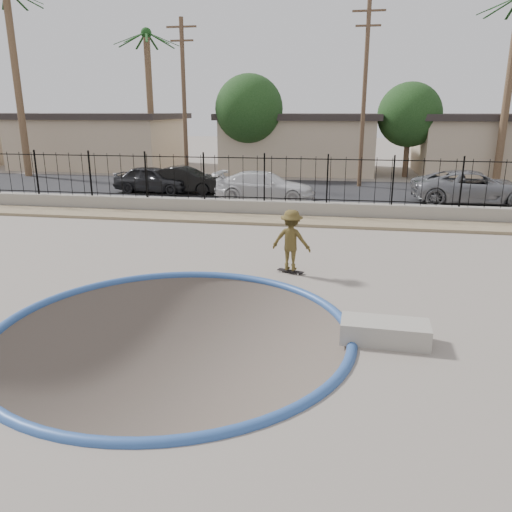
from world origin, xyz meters
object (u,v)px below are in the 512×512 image
object	(u,v)px
car_a	(153,179)
car_b	(185,180)
skateboard	(291,271)
skater	(291,244)
car_d	(473,187)
concrete_ledge	(385,332)
car_c	(265,186)

from	to	relation	value
car_a	car_b	xyz separation A→B (m)	(1.65, 0.11, -0.02)
skateboard	skater	bearing A→B (deg)	93.95
skater	car_a	distance (m)	14.54
skater	car_d	xyz separation A→B (m)	(7.06, 11.31, -0.01)
car_d	concrete_ledge	bearing A→B (deg)	159.20
skater	car_a	xyz separation A→B (m)	(-8.36, 11.89, -0.07)
car_a	skater	bearing A→B (deg)	-139.20
concrete_ledge	skater	bearing A→B (deg)	119.65
concrete_ledge	car_c	xyz separation A→B (m)	(-4.47, 14.21, 0.51)
concrete_ledge	car_c	size ratio (longest dim) A/B	0.34
car_c	skateboard	bearing A→B (deg)	-163.84
car_b	car_c	distance (m)	4.65
skateboard	concrete_ledge	xyz separation A→B (m)	(2.14, -3.76, 0.15)
car_b	car_a	bearing A→B (deg)	95.45
car_c	car_d	xyz separation A→B (m)	(9.39, 0.86, 0.07)
skater	skateboard	size ratio (longest dim) A/B	2.17
skateboard	car_d	bearing A→B (deg)	76.02
concrete_ledge	car_d	xyz separation A→B (m)	(4.92, 15.06, 0.58)
car_a	car_b	distance (m)	1.65
car_c	concrete_ledge	bearing A→B (deg)	-158.96
skater	car_d	bearing A→B (deg)	-111.26
skateboard	car_d	xyz separation A→B (m)	(7.06, 11.31, 0.73)
car_a	car_b	bearing A→B (deg)	-80.56
skater	skateboard	world-z (taller)	skater
skateboard	car_a	size ratio (longest dim) A/B	0.18
car_b	car_d	distance (m)	13.79
skateboard	car_b	distance (m)	13.77
skateboard	car_c	size ratio (longest dim) A/B	0.16
skateboard	car_b	bearing A→B (deg)	137.22
skateboard	car_a	distance (m)	14.55
skateboard	car_d	size ratio (longest dim) A/B	0.14
concrete_ledge	car_c	bearing A→B (deg)	107.47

